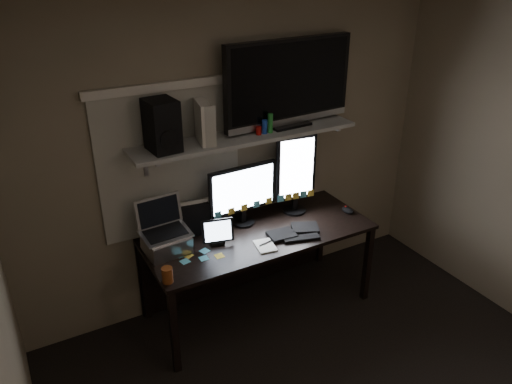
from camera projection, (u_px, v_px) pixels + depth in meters
ceiling at (431, 12)px, 2.03m from camera, size 3.60×3.60×0.00m
back_wall at (236, 155)px, 3.99m from camera, size 3.60×0.00×3.60m
window_blinds at (171, 163)px, 3.72m from camera, size 1.10×0.02×1.10m
desk at (252, 244)px, 4.10m from camera, size 1.80×0.75×0.73m
wall_shelf at (246, 136)px, 3.76m from camera, size 1.80×0.35×0.03m
monitor_landscape at (243, 195)px, 3.94m from camera, size 0.59×0.08×0.51m
monitor_portrait at (296, 174)px, 4.09m from camera, size 0.35×0.11×0.69m
keyboard at (294, 231)px, 3.91m from camera, size 0.46×0.28×0.03m
mouse at (348, 210)px, 4.21m from camera, size 0.09×0.13×0.04m
notepad at (265, 246)px, 3.73m from camera, size 0.17×0.21×0.01m
tablet at (217, 232)px, 3.72m from camera, size 0.26×0.15×0.21m
file_sorter at (195, 217)px, 3.85m from camera, size 0.23×0.13×0.28m
laptop at (165, 229)px, 3.58m from camera, size 0.37×0.31×0.39m
cup at (167, 275)px, 3.31m from camera, size 0.08×0.08×0.11m
sticky_notes at (199, 254)px, 3.64m from camera, size 0.32×0.28×0.00m
tv at (289, 83)px, 3.80m from camera, size 1.13×0.27×0.67m
game_console at (203, 122)px, 3.54m from camera, size 0.12×0.26×0.30m
speaker at (162, 125)px, 3.38m from camera, size 0.21×0.25×0.36m
bottles at (265, 124)px, 3.73m from camera, size 0.25×0.07×0.16m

